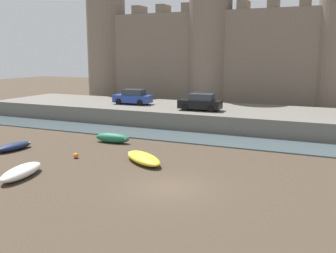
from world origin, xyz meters
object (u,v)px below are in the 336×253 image
rowboat_near_channel_right (14,146)px  car_quay_centre_west (200,102)px  rowboat_foreground_right (143,158)px  mooring_buoy_mid_mud (76,156)px  rowboat_near_channel_left (21,171)px  rowboat_foreground_left (112,138)px  car_quay_east (133,97)px

rowboat_near_channel_right → car_quay_centre_west: (9.38, 14.59, 2.10)m
rowboat_foreground_right → car_quay_centre_west: car_quay_centre_west is taller
mooring_buoy_mid_mud → rowboat_near_channel_right: bearing=-179.6°
rowboat_foreground_right → rowboat_near_channel_right: bearing=-174.9°
rowboat_foreground_right → mooring_buoy_mid_mud: 4.82m
rowboat_near_channel_right → rowboat_near_channel_left: bearing=-41.3°
rowboat_foreground_right → rowboat_foreground_left: 6.56m
rowboat_foreground_right → mooring_buoy_mid_mud: bearing=-169.6°
rowboat_near_channel_left → rowboat_foreground_left: (-0.02, 9.82, 0.06)m
rowboat_foreground_right → rowboat_foreground_left: rowboat_foreground_left is taller
rowboat_near_channel_right → car_quay_east: (1.10, 16.08, 2.10)m
car_quay_centre_west → mooring_buoy_mid_mud: bearing=-104.6°
rowboat_near_channel_left → mooring_buoy_mid_mud: (0.25, 4.72, -0.17)m
rowboat_foreground_right → rowboat_near_channel_left: bearing=-131.7°
rowboat_foreground_right → car_quay_east: bearing=121.3°
rowboat_near_channel_left → car_quay_centre_west: (4.05, 19.28, 2.05)m
rowboat_near_channel_left → car_quay_east: car_quay_east is taller
rowboat_near_channel_right → mooring_buoy_mid_mud: size_ratio=8.55×
rowboat_near_channel_right → rowboat_foreground_left: rowboat_foreground_left is taller
rowboat_foreground_left → rowboat_foreground_right: bearing=-40.2°
rowboat_near_channel_left → mooring_buoy_mid_mud: size_ratio=10.29×
car_quay_centre_west → rowboat_near_channel_right: bearing=-122.7°
rowboat_near_channel_right → mooring_buoy_mid_mud: (5.58, 0.04, -0.11)m
mooring_buoy_mid_mud → car_quay_east: size_ratio=0.09×
rowboat_near_channel_left → rowboat_foreground_right: bearing=48.3°
rowboat_near_channel_left → car_quay_centre_west: bearing=78.1°
rowboat_foreground_right → car_quay_centre_west: bearing=93.9°
rowboat_foreground_right → car_quay_centre_west: size_ratio=0.95×
rowboat_near_channel_right → car_quay_centre_west: size_ratio=0.74×
rowboat_near_channel_left → rowboat_near_channel_right: (-5.33, 4.68, -0.05)m
rowboat_near_channel_right → car_quay_east: bearing=86.1°
car_quay_east → car_quay_centre_west: same height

